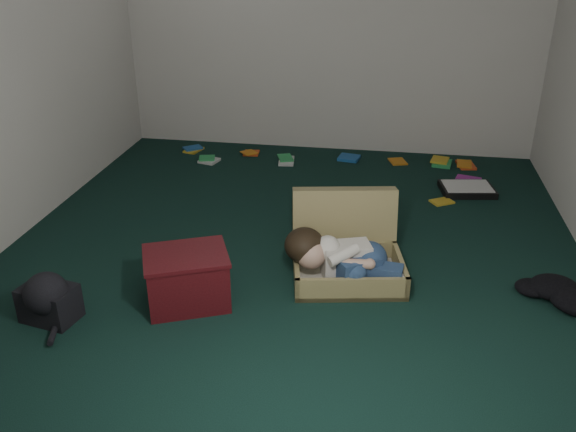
% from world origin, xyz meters
% --- Properties ---
extents(floor, '(4.50, 4.50, 0.00)m').
position_xyz_m(floor, '(0.00, 0.00, 0.00)').
color(floor, black).
rests_on(floor, ground).
extents(wall_back, '(4.50, 0.00, 4.50)m').
position_xyz_m(wall_back, '(0.00, 2.25, 1.30)').
color(wall_back, silver).
rests_on(wall_back, ground).
extents(wall_front, '(4.50, 0.00, 4.50)m').
position_xyz_m(wall_front, '(0.00, -2.25, 1.30)').
color(wall_front, silver).
rests_on(wall_front, ground).
extents(suitcase, '(0.80, 0.79, 0.51)m').
position_xyz_m(suitcase, '(0.39, -0.18, 0.15)').
color(suitcase, '#958852').
rests_on(suitcase, floor).
extents(person, '(0.77, 0.38, 0.32)m').
position_xyz_m(person, '(0.38, -0.36, 0.19)').
color(person, white).
rests_on(person, suitcase).
extents(maroon_bin, '(0.60, 0.54, 0.33)m').
position_xyz_m(maroon_bin, '(-0.51, -0.72, 0.17)').
color(maroon_bin, '#420D11').
rests_on(maroon_bin, floor).
extents(backpack, '(0.43, 0.37, 0.23)m').
position_xyz_m(backpack, '(-1.24, -1.02, 0.11)').
color(backpack, black).
rests_on(backpack, floor).
extents(clothing_pile, '(0.51, 0.45, 0.14)m').
position_xyz_m(clothing_pile, '(1.70, -0.36, 0.07)').
color(clothing_pile, black).
rests_on(clothing_pile, floor).
extents(paper_tray, '(0.48, 0.39, 0.06)m').
position_xyz_m(paper_tray, '(1.31, 1.30, 0.03)').
color(paper_tray, black).
rests_on(paper_tray, floor).
extents(book_scatter, '(2.89, 1.13, 0.02)m').
position_xyz_m(book_scatter, '(0.35, 1.73, 0.01)').
color(book_scatter, gold).
rests_on(book_scatter, floor).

